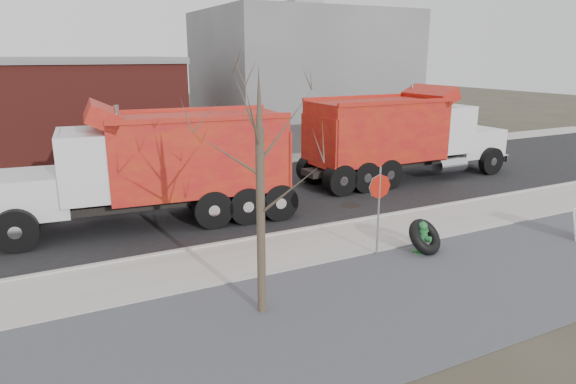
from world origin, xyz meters
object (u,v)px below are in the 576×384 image
dump_truck_red_a (402,134)px  stop_sign (379,195)px  fire_hydrant (422,239)px  dump_truck_red_b (157,163)px  truck_tire (425,237)px

dump_truck_red_a → stop_sign: bearing=-132.9°
fire_hydrant → dump_truck_red_b: size_ratio=0.10×
fire_hydrant → truck_tire: size_ratio=0.73×
dump_truck_red_a → dump_truck_red_b: dump_truck_red_a is taller
fire_hydrant → stop_sign: (-1.22, 0.44, 1.30)m
truck_tire → stop_sign: (-1.28, 0.46, 1.25)m
fire_hydrant → dump_truck_red_a: bearing=30.4°
dump_truck_red_b → truck_tire: bearing=140.4°
truck_tire → dump_truck_red_a: size_ratio=0.13×
fire_hydrant → dump_truck_red_b: (-5.86, 5.99, 1.60)m
stop_sign → truck_tire: bearing=2.5°
truck_tire → dump_truck_red_b: 8.59m
stop_sign → dump_truck_red_a: dump_truck_red_a is taller
dump_truck_red_a → fire_hydrant: bearing=-125.1°
dump_truck_red_b → dump_truck_red_a: bearing=-167.6°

